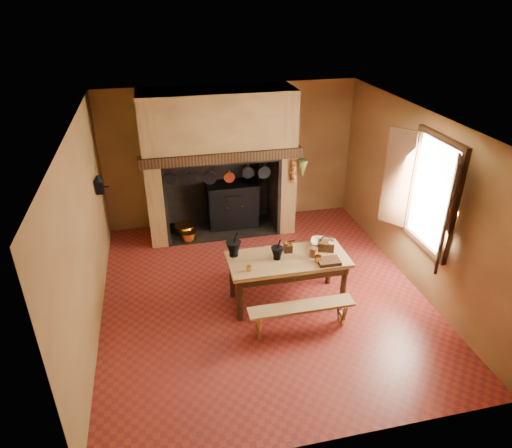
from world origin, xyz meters
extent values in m
plane|color=maroon|center=(0.00, 0.00, 0.00)|extent=(5.50, 5.50, 0.00)
plane|color=silver|center=(0.00, 0.00, 2.80)|extent=(5.50, 5.50, 0.00)
cube|color=olive|center=(0.00, 2.75, 1.40)|extent=(5.00, 0.02, 2.80)
cube|color=olive|center=(-2.50, 0.00, 1.40)|extent=(0.02, 5.50, 2.80)
cube|color=olive|center=(2.50, 0.00, 1.40)|extent=(0.02, 5.50, 2.80)
cube|color=olive|center=(0.00, -2.75, 1.40)|extent=(5.00, 0.02, 2.80)
cube|color=olive|center=(-1.55, 2.30, 1.40)|extent=(0.30, 0.90, 2.80)
cube|color=olive|center=(0.95, 2.30, 1.40)|extent=(0.30, 0.90, 2.80)
cube|color=olive|center=(-0.30, 2.30, 2.20)|extent=(2.20, 0.90, 1.20)
cube|color=black|center=(-0.30, 1.90, 1.69)|extent=(2.95, 0.22, 0.18)
cube|color=black|center=(-0.30, 2.72, 0.80)|extent=(2.20, 0.06, 1.60)
cube|color=black|center=(-0.30, 2.30, 0.01)|extent=(2.20, 0.90, 0.02)
cube|color=black|center=(-0.05, 2.45, 0.45)|extent=(1.00, 0.50, 0.90)
cube|color=black|center=(-0.05, 2.43, 0.92)|extent=(1.04, 0.54, 0.04)
cube|color=black|center=(-0.05, 2.19, 0.55)|extent=(0.35, 0.02, 0.45)
cylinder|color=black|center=(0.50, 2.45, 1.25)|extent=(0.10, 0.10, 0.70)
cylinder|color=gold|center=(-0.20, 2.17, 0.55)|extent=(0.03, 0.03, 0.03)
cylinder|color=gold|center=(0.10, 2.17, 0.55)|extent=(0.03, 0.03, 0.03)
cylinder|color=gold|center=(-1.05, 2.30, 0.10)|extent=(0.40, 0.40, 0.20)
cylinder|color=gold|center=(-1.00, 2.05, 0.09)|extent=(0.34, 0.34, 0.18)
cube|color=black|center=(-1.25, 2.40, 0.08)|extent=(0.18, 0.18, 0.16)
cone|color=#4F5A2A|center=(1.18, 1.79, 1.38)|extent=(0.20, 0.20, 0.35)
cube|color=white|center=(2.48, -0.40, 1.70)|extent=(0.02, 1.00, 1.60)
cube|color=#371F11|center=(2.45, -0.40, 2.54)|extent=(0.08, 1.16, 0.08)
cube|color=#371F11|center=(2.45, -0.40, 0.86)|extent=(0.08, 1.16, 0.08)
cube|color=#371F11|center=(2.25, -1.08, 1.70)|extent=(0.29, 0.39, 1.60)
cube|color=#371F11|center=(2.25, 0.28, 1.70)|extent=(0.29, 0.39, 1.60)
cube|color=black|center=(-2.42, 1.55, 1.45)|extent=(0.12, 0.12, 0.22)
cone|color=black|center=(-2.42, 1.55, 1.60)|extent=(0.16, 0.16, 0.10)
cylinder|color=black|center=(-2.33, 1.55, 1.45)|extent=(0.12, 0.02, 0.02)
cube|color=#AD834F|center=(0.33, -0.23, 0.75)|extent=(1.81, 0.81, 0.06)
cube|color=#371F11|center=(0.33, -0.23, 0.65)|extent=(1.69, 0.68, 0.14)
cylinder|color=#371F11|center=(-0.48, -0.53, 0.36)|extent=(0.09, 0.09, 0.72)
cylinder|color=#371F11|center=(1.13, -0.53, 0.36)|extent=(0.09, 0.09, 0.72)
cylinder|color=#371F11|center=(-0.48, 0.07, 0.36)|extent=(0.09, 0.09, 0.72)
cylinder|color=#371F11|center=(1.13, 0.07, 0.36)|extent=(0.09, 0.09, 0.72)
cube|color=#AD834F|center=(0.33, -0.94, 0.41)|extent=(1.53, 0.27, 0.04)
cube|color=#AD834F|center=(0.33, 0.42, 0.38)|extent=(1.42, 0.25, 0.04)
cylinder|color=black|center=(-0.45, 0.02, 0.81)|extent=(0.14, 0.14, 0.04)
cone|color=black|center=(-0.45, 0.02, 0.92)|extent=(0.23, 0.23, 0.19)
cylinder|color=black|center=(-0.43, 0.02, 1.09)|extent=(0.10, 0.04, 0.19)
cylinder|color=black|center=(0.16, -0.22, 0.80)|extent=(0.11, 0.11, 0.03)
cone|color=black|center=(0.16, -0.22, 0.90)|extent=(0.19, 0.19, 0.16)
cylinder|color=black|center=(0.18, -0.22, 1.03)|extent=(0.08, 0.04, 0.16)
cube|color=#371F11|center=(0.38, -0.06, 0.85)|extent=(0.14, 0.14, 0.13)
cylinder|color=gold|center=(0.38, -0.06, 0.93)|extent=(0.09, 0.09, 0.03)
cylinder|color=black|center=(0.43, -0.06, 0.96)|extent=(0.11, 0.02, 0.03)
cylinder|color=gold|center=(-0.32, -0.44, 0.83)|extent=(0.08, 0.08, 0.08)
cylinder|color=gold|center=(0.80, -0.14, 0.83)|extent=(0.09, 0.09, 0.09)
imported|color=#B3A88A|center=(0.94, 0.01, 0.83)|extent=(0.44, 0.44, 0.08)
cylinder|color=brown|center=(0.71, -0.28, 0.86)|extent=(0.14, 0.14, 0.15)
cylinder|color=beige|center=(1.03, -0.18, 0.86)|extent=(0.09, 0.09, 0.15)
cube|color=#452414|center=(0.96, -0.13, 0.86)|extent=(0.30, 0.26, 0.14)
torus|color=#452414|center=(0.96, -0.13, 0.93)|extent=(0.20, 0.09, 0.20)
cube|color=#371F11|center=(0.87, -0.50, 0.81)|extent=(0.33, 0.24, 0.06)
imported|color=gold|center=(0.73, -0.44, 0.83)|extent=(0.14, 0.14, 0.10)
camera|label=1|loc=(-1.43, -5.80, 4.43)|focal=32.00mm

